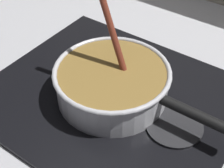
{
  "coord_description": "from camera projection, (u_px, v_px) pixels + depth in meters",
  "views": [
    {
      "loc": [
        0.43,
        -0.25,
        0.55
      ],
      "look_at": [
        0.1,
        0.21,
        0.05
      ],
      "focal_mm": 53.75,
      "sensor_mm": 36.0,
      "label": 1
    }
  ],
  "objects": [
    {
      "name": "burner_ring",
      "position": [
        112.0,
        95.0,
        0.77
      ],
      "size": [
        0.21,
        0.21,
        0.01
      ],
      "primitive_type": "torus",
      "color": "#592D0C",
      "rests_on": "hob_plate"
    },
    {
      "name": "spare_burner",
      "position": [
        174.0,
        126.0,
        0.7
      ],
      "size": [
        0.12,
        0.12,
        0.01
      ],
      "primitive_type": "cylinder",
      "color": "#262628",
      "rests_on": "hob_plate"
    },
    {
      "name": "ground",
      "position": [
        16.0,
        142.0,
        0.71
      ],
      "size": [
        2.4,
        1.6,
        0.04
      ],
      "primitive_type": "cube",
      "color": "#B7B7BC"
    },
    {
      "name": "hob_plate",
      "position": [
        112.0,
        98.0,
        0.78
      ],
      "size": [
        0.56,
        0.48,
        0.01
      ],
      "primitive_type": "cube",
      "color": "black",
      "rests_on": "ground"
    },
    {
      "name": "cooking_pan",
      "position": [
        113.0,
        82.0,
        0.74
      ],
      "size": [
        0.41,
        0.26,
        0.29
      ],
      "color": "silver",
      "rests_on": "hob_plate"
    }
  ]
}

